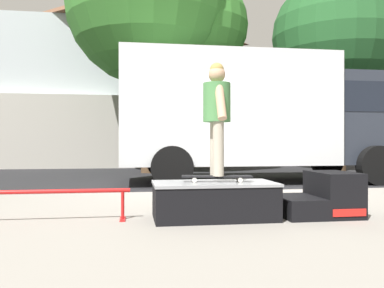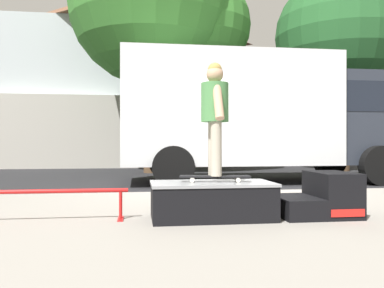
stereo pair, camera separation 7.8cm
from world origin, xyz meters
name	(u,v)px [view 1 (the left image)]	position (x,y,z in m)	size (l,w,h in m)	color
ground_plane	(228,194)	(0.00, 0.00, 0.00)	(140.00, 140.00, 0.00)	black
sidewalk_slab	(290,221)	(0.00, -3.00, 0.06)	(50.00, 5.00, 0.12)	gray
skate_box	(214,199)	(-0.89, -3.04, 0.34)	(1.34, 0.71, 0.40)	black
kicker_ramp	(322,198)	(0.38, -3.04, 0.33)	(0.86, 0.71, 0.50)	black
grind_rail	(49,197)	(-2.65, -2.94, 0.38)	(1.69, 0.28, 0.34)	red
skateboard	(217,177)	(-0.85, -3.00, 0.58)	(0.80, 0.31, 0.07)	black
skater_kid	(217,109)	(-0.85, -3.00, 1.33)	(0.31, 0.65, 1.26)	#B7AD99
box_truck	(262,113)	(1.41, 2.20, 1.70)	(6.91, 2.63, 3.05)	silver
street_tree_main	(345,42)	(5.55, 5.63, 4.48)	(4.95, 4.50, 6.88)	brown
street_tree_neighbour	(159,8)	(-0.91, 5.66, 5.35)	(5.93, 5.39, 8.21)	brown
house_behind	(115,76)	(-2.61, 12.30, 4.24)	(9.54, 8.23, 8.40)	silver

